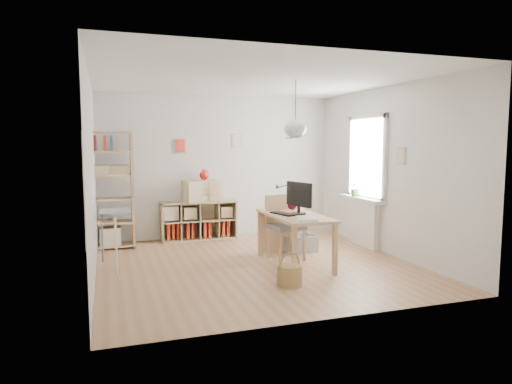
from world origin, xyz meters
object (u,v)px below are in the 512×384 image
object	(u,v)px
chair	(284,223)
monitor	(299,196)
tall_bookshelf	(109,185)
drawer_chest	(201,191)
cube_shelf	(197,223)
storage_chest	(298,240)
desk	(294,221)

from	to	relation	value
chair	monitor	world-z (taller)	monitor
tall_bookshelf	drawer_chest	bearing A→B (deg)	8.33
tall_bookshelf	cube_shelf	bearing A→B (deg)	10.19
storage_chest	monitor	size ratio (longest dim) A/B	1.25
cube_shelf	monitor	distance (m)	2.59
storage_chest	desk	bearing A→B (deg)	-126.03
chair	drawer_chest	size ratio (longest dim) A/B	1.44
cube_shelf	chair	size ratio (longest dim) A/B	1.42
chair	storage_chest	xyz separation A→B (m)	(0.42, 0.39, -0.38)
cube_shelf	desk	bearing A→B (deg)	-65.39
tall_bookshelf	monitor	xyz separation A→B (m)	(2.65, -1.96, -0.07)
desk	cube_shelf	bearing A→B (deg)	114.61
drawer_chest	monitor	bearing A→B (deg)	-83.80
tall_bookshelf	drawer_chest	distance (m)	1.67
drawer_chest	cube_shelf	bearing A→B (deg)	132.96
cube_shelf	chair	bearing A→B (deg)	-61.94
desk	monitor	world-z (taller)	monitor
tall_bookshelf	drawer_chest	xyz separation A→B (m)	(1.64, 0.24, -0.17)
tall_bookshelf	drawer_chest	world-z (taller)	tall_bookshelf
cube_shelf	tall_bookshelf	xyz separation A→B (m)	(-1.56, -0.28, 0.79)
drawer_chest	storage_chest	bearing A→B (deg)	-65.51
desk	drawer_chest	xyz separation A→B (m)	(-0.95, 2.19, 0.26)
desk	storage_chest	size ratio (longest dim) A/B	2.22
tall_bookshelf	chair	bearing A→B (deg)	-31.78
storage_chest	cube_shelf	bearing A→B (deg)	124.87
tall_bookshelf	storage_chest	size ratio (longest dim) A/B	2.96
storage_chest	monitor	distance (m)	1.18
desk	tall_bookshelf	size ratio (longest dim) A/B	0.75
drawer_chest	tall_bookshelf	bearing A→B (deg)	169.80
desk	cube_shelf	xyz separation A→B (m)	(-1.02, 2.23, -0.36)
desk	chair	distance (m)	0.38
desk	monitor	size ratio (longest dim) A/B	2.79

